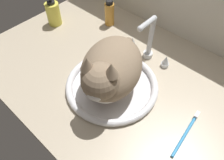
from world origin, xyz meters
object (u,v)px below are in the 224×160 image
Objects in this scene: sink_basin at (112,85)px; amber_bottle at (109,13)px; cat at (110,70)px; toothbrush at (187,132)px; faucet at (149,43)px; soap_pump_bottle at (53,13)px.

amber_bottle is at bearing 134.11° from sink_basin.
sink_basin is 0.90× the size of cat.
toothbrush is (30.01, 2.12, -0.52)cm from sink_basin.
amber_bottle is (-28.25, 30.15, -5.49)cm from cat.
faucet is 23.60cm from cat.
sink_basin is 2.13× the size of soap_pump_bottle.
soap_pump_bottle is at bearing -138.47° from amber_bottle.
sink_basin is 1.70× the size of faucet.
cat is (0.85, -1.88, 10.25)cm from sink_basin.
faucet reaches higher than soap_pump_bottle.
cat reaches higher than soap_pump_bottle.
cat is 3.05× the size of amber_bottle.
cat reaches higher than amber_bottle.
toothbrush is at bearing -6.34° from soap_pump_bottle.
cat is at bearing -172.19° from toothbrush.
soap_pump_bottle is at bearing 167.23° from sink_basin.
soap_pump_bottle reaches higher than sink_basin.
amber_bottle is at bearing 133.14° from cat.
faucet is 48.49cm from soap_pump_bottle.
faucet is at bearing 92.08° from cat.
toothbrush is at bearing 7.81° from cat.
faucet is 1.61× the size of amber_bottle.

